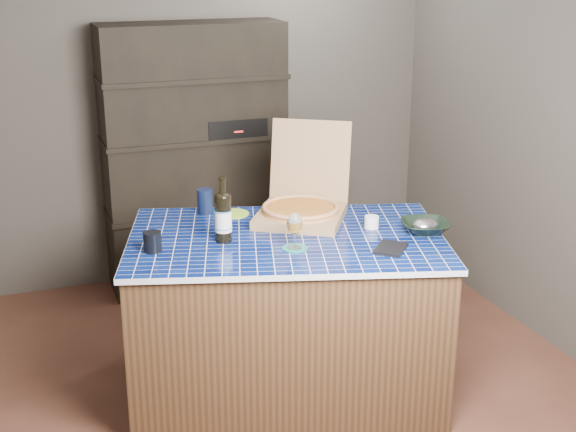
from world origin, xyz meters
name	(u,v)px	position (x,y,z in m)	size (l,w,h in m)	color
room	(267,163)	(0.00, 0.00, 1.25)	(3.50, 3.50, 3.50)	brown
shelving_unit	(195,158)	(0.00, 1.53, 0.90)	(1.20, 0.41, 1.80)	black
kitchen_island	(286,314)	(0.09, -0.05, 0.44)	(1.80, 1.41, 0.87)	#4B301D
pizza_box	(302,207)	(0.26, 0.19, 0.94)	(0.66, 0.69, 0.48)	olive
mead_bottle	(223,216)	(-0.23, 0.00, 1.00)	(0.09, 0.09, 0.33)	black
teal_trivet	(295,248)	(0.06, -0.22, 0.87)	(0.12, 0.12, 0.01)	#157265
wine_glass	(295,224)	(0.06, -0.22, 0.99)	(0.08, 0.08, 0.18)	white
tumbler	(152,242)	(-0.59, -0.02, 0.92)	(0.09, 0.09, 0.10)	black
dvd_case	(391,248)	(0.49, -0.39, 0.88)	(0.13, 0.19, 0.01)	black
bowl	(425,227)	(0.77, -0.23, 0.90)	(0.24, 0.24, 0.06)	black
foil_contents	(425,225)	(0.77, -0.23, 0.91)	(0.14, 0.11, 0.06)	#AFAFBA
white_jar	(372,222)	(0.55, -0.08, 0.90)	(0.07, 0.07, 0.06)	white
navy_cup	(205,201)	(-0.20, 0.47, 0.94)	(0.08, 0.08, 0.13)	black
green_trivet	(233,214)	(-0.07, 0.39, 0.87)	(0.17, 0.17, 0.01)	#91BF29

